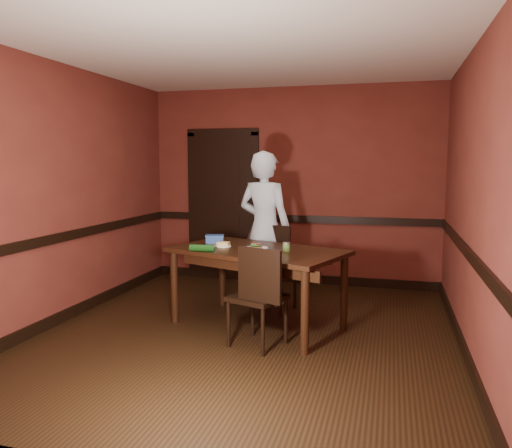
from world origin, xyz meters
The scene contains 22 objects.
floor centered at (0.00, 0.00, 0.00)m, with size 4.00×4.50×0.01m, color black.
ceiling centered at (0.00, 0.00, 2.70)m, with size 4.00×4.50×0.01m, color silver.
wall_back centered at (0.00, 2.25, 1.35)m, with size 4.00×0.02×2.70m, color maroon.
wall_front centered at (0.00, -2.25, 1.35)m, with size 4.00×0.02×2.70m, color maroon.
wall_left centered at (-2.00, 0.00, 1.35)m, with size 0.02×4.50×2.70m, color maroon.
wall_right centered at (2.00, 0.00, 1.35)m, with size 0.02×4.50×2.70m, color maroon.
dado_back centered at (0.00, 2.23, 0.90)m, with size 4.00×0.03×0.10m, color black.
dado_left centered at (-1.99, 0.00, 0.90)m, with size 0.03×4.50×0.10m, color black.
dado_right centered at (1.99, 0.00, 0.90)m, with size 0.03×4.50×0.10m, color black.
baseboard_back centered at (0.00, 2.23, 0.06)m, with size 4.00×0.03×0.12m, color black.
baseboard_left centered at (-1.99, 0.00, 0.06)m, with size 0.03×4.50×0.12m, color black.
baseboard_right centered at (1.99, 0.00, 0.06)m, with size 0.03×4.50×0.12m, color black.
door centered at (-1.00, 2.22, 1.09)m, with size 1.05×0.07×2.20m.
dining_table centered at (0.03, 0.27, 0.40)m, with size 1.72×0.97×0.80m, color black.
chair_far centered at (0.06, 0.86, 0.48)m, with size 0.44×0.44×0.95m, color black, non-canonical shape.
chair_near centered at (0.18, -0.26, 0.47)m, with size 0.44×0.44×0.94m, color black, non-canonical shape.
person centered at (-0.11, 1.13, 0.90)m, with size 0.66×0.43×1.81m, color silver.
sandwich_plate centered at (0.02, 0.25, 0.82)m, with size 0.25×0.25×0.06m.
sauce_jar centered at (0.35, 0.21, 0.85)m, with size 0.08×0.08×0.09m.
cheese_saucer centered at (-0.35, 0.32, 0.82)m, with size 0.16×0.16×0.05m.
food_tub centered at (-0.52, 0.55, 0.85)m, with size 0.23×0.19×0.08m.
wrapped_veg centered at (-0.45, 0.00, 0.84)m, with size 0.07×0.07×0.25m, color #113D10.
Camera 1 is at (1.33, -4.54, 1.67)m, focal length 35.00 mm.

